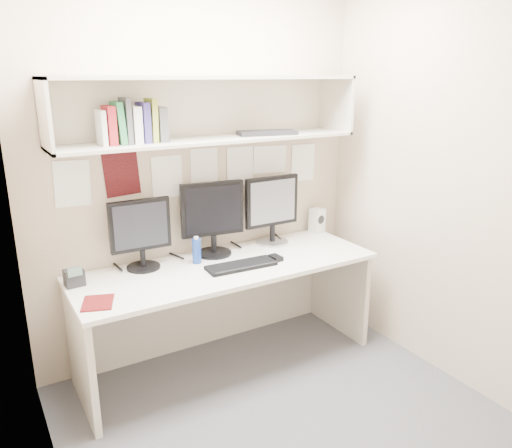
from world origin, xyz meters
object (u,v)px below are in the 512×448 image
desk (227,314)px  monitor_center (213,216)px  keyboard (241,266)px  speaker (317,220)px  maroon_notebook (98,303)px  desk_phone (74,277)px  monitor_left (141,231)px  monitor_right (272,208)px

desk → monitor_center: size_ratio=3.92×
desk → keyboard: (0.06, -0.10, 0.37)m
speaker → maroon_notebook: (-1.82, -0.42, -0.09)m
monitor_center → speaker: monitor_center is taller
speaker → desk_phone: 1.87m
keyboard → speaker: speaker is taller
desk → monitor_left: 0.81m
monitor_center → desk: bearing=-85.9°
monitor_center → maroon_notebook: size_ratio=2.61×
speaker → monitor_center: bearing=171.8°
desk_phone → keyboard: bearing=-18.4°
monitor_right → maroon_notebook: bearing=-164.5°
desk → desk_phone: bearing=170.9°
keyboard → desk_phone: 1.02m
desk → monitor_right: size_ratio=4.01×
monitor_left → monitor_right: monitor_right is taller
monitor_left → maroon_notebook: size_ratio=2.32×
maroon_notebook → desk_phone: size_ratio=1.50×
monitor_left → monitor_center: (0.51, -0.00, 0.03)m
monitor_left → monitor_right: 0.98m
desk → monitor_right: bearing=24.0°
monitor_left → maroon_notebook: (-0.38, -0.39, -0.24)m
keyboard → desk_phone: size_ratio=3.50×
keyboard → speaker: (0.88, 0.35, 0.08)m
monitor_left → keyboard: 0.68m
speaker → maroon_notebook: 1.87m
monitor_left → keyboard: size_ratio=0.99×
monitor_center → maroon_notebook: 1.01m
desk_phone → monitor_left: bearing=4.6°
desk_phone → monitor_right: bearing=-1.7°
desk → monitor_right: 0.83m
desk → monitor_center: bearing=86.4°
monitor_left → desk_phone: bearing=-168.9°
desk → keyboard: size_ratio=4.38×
monitor_center → desk_phone: bearing=-168.0°
maroon_notebook → desk_phone: 0.32m
monitor_left → desk_phone: monitor_left is taller
speaker → monitor_right: bearing=174.3°
speaker → desk_phone: bearing=172.7°
maroon_notebook → keyboard: bearing=24.0°
desk → monitor_left: bearing=156.0°
desk_phone → maroon_notebook: bearing=-84.5°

